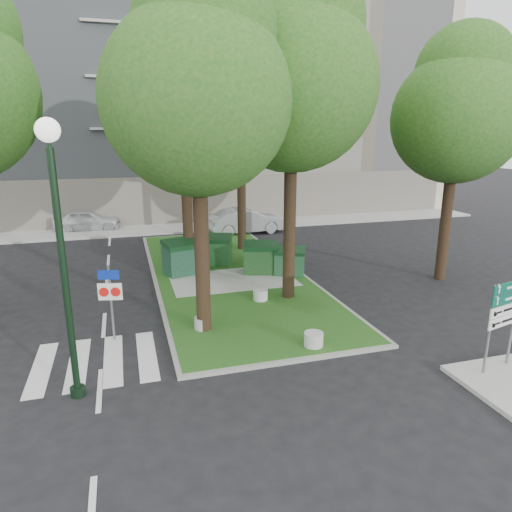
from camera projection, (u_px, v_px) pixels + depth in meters
name	position (u px, v px, depth m)	size (l,w,h in m)	color
ground	(276.00, 364.00, 12.20)	(120.00, 120.00, 0.00)	black
median_island	(227.00, 274.00, 19.73)	(6.00, 16.00, 0.12)	#1B4B15
median_kerb	(227.00, 274.00, 19.73)	(6.30, 16.30, 0.10)	gray
building_sidewalk	(183.00, 228.00, 29.31)	(42.00, 3.00, 0.12)	#999993
zebra_crossing	(130.00, 357.00, 12.57)	(5.00, 3.00, 0.01)	silver
apartment_building	(165.00, 105.00, 34.17)	(41.00, 12.00, 16.00)	beige
tree_median_near_left	(199.00, 81.00, 12.27)	(5.20, 5.20, 10.53)	black
tree_median_near_right	(295.00, 69.00, 14.90)	(5.60, 5.60, 11.46)	black
tree_median_mid	(185.00, 107.00, 18.51)	(4.80, 4.80, 9.99)	black
tree_median_far	(242.00, 82.00, 21.81)	(5.80, 5.80, 11.93)	black
tree_street_right	(459.00, 106.00, 17.54)	(5.00, 5.00, 10.06)	black
dumpster_a	(183.00, 257.00, 19.44)	(1.86, 1.53, 1.50)	#0D311F
dumpster_b	(215.00, 250.00, 20.88)	(1.76, 1.51, 1.37)	#134418
dumpster_c	(261.00, 258.00, 19.58)	(1.71, 1.42, 1.36)	#0F3410
dumpster_d	(290.00, 261.00, 19.37)	(1.53, 1.35, 1.19)	#123B1E
bollard_left	(203.00, 323.00, 14.07)	(0.52, 0.52, 0.37)	#979792
bollard_right	(314.00, 339.00, 12.93)	(0.55, 0.55, 0.39)	#B0AFAA
bollard_mid	(260.00, 295.00, 16.48)	(0.52, 0.52, 0.37)	#AAABA5
litter_bin	(264.00, 264.00, 19.70)	(0.43, 0.43, 0.74)	yellow
street_lamp	(59.00, 231.00, 9.70)	(0.50, 0.50, 6.29)	black
traffic_sign_pole	(110.00, 293.00, 13.23)	(0.69, 0.19, 2.32)	slate
directional_sign	(503.00, 312.00, 11.36)	(1.14, 0.32, 2.33)	slate
car_white	(87.00, 220.00, 28.48)	(1.61, 4.01, 1.37)	silver
car_silver	(246.00, 221.00, 27.78)	(1.64, 4.70, 1.55)	#919498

